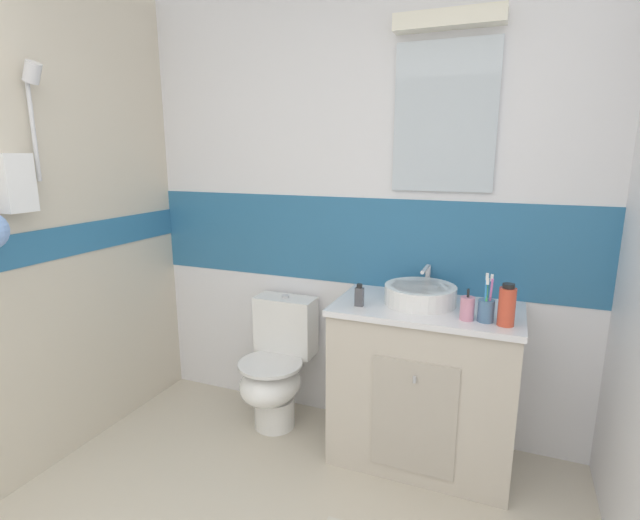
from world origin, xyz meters
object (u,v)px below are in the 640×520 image
Objects in this scene: sink_basin at (420,294)px; mouthwash_bottle at (507,306)px; toothbrush_cup at (486,309)px; toilet at (276,368)px; perfume_flask_small at (359,295)px; soap_dispenser at (467,308)px.

sink_basin is 2.11× the size of mouthwash_bottle.
mouthwash_bottle is at bearing -10.31° from toothbrush_cup.
toilet is at bearing 172.67° from mouthwash_bottle.
perfume_flask_small is 0.60× the size of mouthwash_bottle.
sink_basin is at bearing 154.20° from toothbrush_cup.
toilet is 4.03× the size of mouthwash_bottle.
perfume_flask_small is at bearing -150.34° from sink_basin.
sink_basin is 0.31m from perfume_flask_small.
perfume_flask_small reaches higher than toilet.
toilet is at bearing 165.44° from perfume_flask_small.
sink_basin is 2.70× the size of soap_dispenser.
sink_basin reaches higher than toilet.
soap_dispenser is at bearing -175.58° from toothbrush_cup.
mouthwash_bottle is (0.17, -0.01, 0.04)m from soap_dispenser.
toothbrush_cup reaches higher than soap_dispenser.
perfume_flask_small is (-0.51, 0.01, -0.00)m from soap_dispenser.
toilet is 0.79m from perfume_flask_small.
sink_basin is 0.44m from mouthwash_bottle.
perfume_flask_small is (0.55, -0.14, 0.55)m from toilet.
sink_basin is at bearing 0.96° from toilet.
mouthwash_bottle is at bearing -7.33° from toilet.
mouthwash_bottle reaches higher than toilet.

